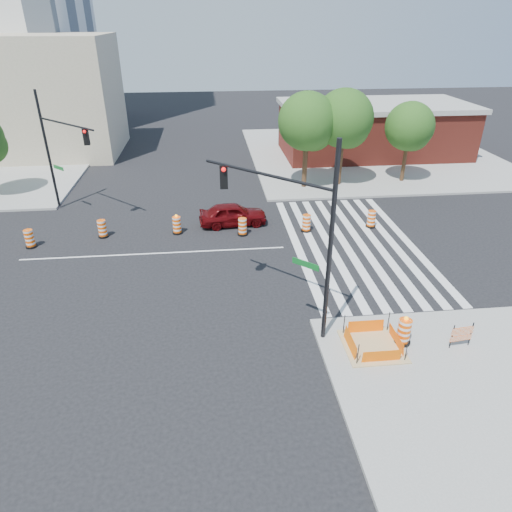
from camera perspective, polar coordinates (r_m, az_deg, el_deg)
The scene contains 21 objects.
ground at distance 25.11m, azimuth -12.54°, elevation 0.31°, with size 120.00×120.00×0.00m, color black.
sidewalk_ne at distance 44.31m, azimuth 14.12°, elevation 12.27°, with size 22.00×22.00×0.15m, color gray.
crosswalk_east at distance 26.11m, azimuth 12.02°, elevation 1.48°, with size 6.75×13.50×0.01m.
lane_centerline at distance 25.11m, azimuth -12.54°, elevation 0.32°, with size 14.00×0.12×0.01m, color silver.
excavation_pit at distance 18.20m, azimuth 14.38°, elevation -10.75°, with size 2.20×2.20×0.90m.
brick_storefront at distance 43.80m, azimuth 14.46°, elevation 15.09°, with size 16.50×8.50×4.60m.
beige_midrise at distance 47.15m, azimuth -25.97°, elevation 17.48°, with size 14.00×10.00×10.00m, color tan.
red_coupe at distance 27.74m, azimuth -2.90°, elevation 5.24°, with size 1.63×4.06×1.38m, color #500609.
signal_pole_se at distance 16.77m, azimuth 4.62°, elevation 4.75°, with size 4.33×4.16×7.76m.
signal_pole_nw at distance 30.70m, azimuth -23.45°, elevation 12.77°, with size 4.03×3.99×7.33m.
pit_drum at distance 18.46m, azimuth 17.99°, elevation -9.03°, with size 0.62×0.62×1.22m.
barricade at distance 19.00m, azimuth 24.32°, elevation -8.90°, with size 0.89×0.13×1.05m.
tree_north_c at distance 33.22m, azimuth 6.45°, elevation 16.00°, with size 4.05×4.05×6.89m.
tree_north_d at distance 34.14m, azimuth 10.98°, elevation 16.14°, with size 4.12×4.12×7.01m.
tree_north_e at distance 36.25m, azimuth 18.65°, elevation 14.80°, with size 3.53×3.53×6.00m.
median_drum_1 at distance 27.91m, azimuth -26.44°, elevation 1.89°, with size 0.60×0.60×1.02m.
median_drum_2 at distance 27.64m, azimuth -18.65°, elevation 3.19°, with size 0.60×0.60×1.02m.
median_drum_3 at distance 27.04m, azimuth -9.85°, elevation 3.77°, with size 0.60×0.60×1.18m.
median_drum_4 at distance 26.46m, azimuth -1.70°, elevation 3.62°, with size 0.60×0.60×1.02m.
median_drum_5 at distance 27.07m, azimuth 6.31°, elevation 4.03°, with size 0.60×0.60×1.02m.
median_drum_6 at distance 28.35m, azimuth 14.21°, elevation 4.44°, with size 0.60×0.60×1.02m.
Camera 1 is at (3.14, -22.21, 11.29)m, focal length 32.00 mm.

